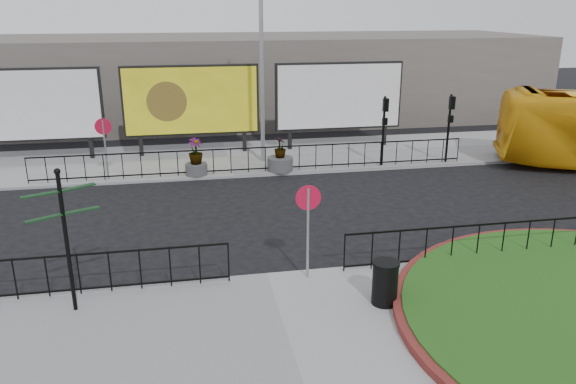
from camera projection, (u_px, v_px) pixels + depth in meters
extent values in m
plane|color=black|center=(267.00, 277.00, 14.66)|extent=(90.00, 90.00, 0.00)
cube|color=gray|center=(228.00, 158.00, 25.83)|extent=(44.00, 6.00, 0.12)
cylinder|color=gray|center=(106.00, 150.00, 22.13)|extent=(0.07, 0.07, 2.40)
cylinder|color=#A80B2A|center=(103.00, 127.00, 21.83)|extent=(0.64, 0.03, 0.64)
cylinder|color=white|center=(103.00, 126.00, 21.85)|extent=(0.50, 0.03, 0.50)
cylinder|color=gray|center=(308.00, 234.00, 14.05)|extent=(0.07, 0.07, 2.40)
cylinder|color=#A80B2A|center=(308.00, 198.00, 13.75)|extent=(0.64, 0.03, 0.64)
cylinder|color=white|center=(308.00, 198.00, 13.77)|extent=(0.50, 0.03, 0.50)
cube|color=black|center=(91.00, 147.00, 25.52)|extent=(0.18, 0.18, 1.00)
cube|color=black|center=(29.00, 105.00, 24.46)|extent=(6.20, 0.25, 3.20)
cube|color=silver|center=(28.00, 106.00, 24.31)|extent=(6.00, 0.06, 3.00)
cube|color=black|center=(141.00, 145.00, 25.90)|extent=(0.18, 0.18, 1.00)
cube|color=black|center=(245.00, 141.00, 26.74)|extent=(0.18, 0.18, 1.00)
cube|color=black|center=(191.00, 100.00, 25.69)|extent=(6.20, 0.25, 3.20)
cube|color=yellow|center=(191.00, 101.00, 25.54)|extent=(6.00, 0.06, 3.00)
cube|color=black|center=(290.00, 139.00, 27.13)|extent=(0.18, 0.18, 1.00)
cube|color=black|center=(384.00, 135.00, 27.97)|extent=(0.18, 0.18, 1.00)
cube|color=black|center=(339.00, 96.00, 26.92)|extent=(6.20, 0.25, 3.20)
cube|color=silver|center=(340.00, 96.00, 26.77)|extent=(6.00, 0.06, 3.00)
cylinder|color=gray|center=(262.00, 58.00, 23.72)|extent=(0.18, 0.18, 9.00)
cylinder|color=black|center=(383.00, 131.00, 24.05)|extent=(0.10, 0.10, 3.00)
cube|color=black|center=(386.00, 105.00, 23.58)|extent=(0.22, 0.18, 0.55)
cube|color=black|center=(385.00, 121.00, 23.80)|extent=(0.20, 0.16, 0.30)
cylinder|color=black|center=(448.00, 129.00, 24.58)|extent=(0.10, 0.10, 3.00)
cube|color=black|center=(452.00, 103.00, 24.10)|extent=(0.22, 0.18, 0.55)
cube|color=black|center=(451.00, 119.00, 24.33)|extent=(0.20, 0.16, 0.30)
cube|color=#605954|center=(213.00, 78.00, 34.38)|extent=(40.00, 10.00, 5.00)
cylinder|color=black|center=(67.00, 244.00, 12.37)|extent=(0.09, 0.09, 3.25)
sphere|color=black|center=(57.00, 171.00, 11.84)|extent=(0.14, 0.14, 0.14)
cube|color=black|center=(40.00, 195.00, 11.76)|extent=(0.75, 0.44, 0.03)
cube|color=black|center=(78.00, 187.00, 12.25)|extent=(0.72, 0.53, 0.03)
cube|color=black|center=(44.00, 218.00, 11.90)|extent=(0.73, 0.50, 0.03)
cube|color=black|center=(82.00, 210.00, 12.37)|extent=(0.75, 0.44, 0.03)
cylinder|color=black|center=(385.00, 284.00, 13.00)|extent=(0.59, 0.59, 0.99)
cylinder|color=black|center=(386.00, 263.00, 12.83)|extent=(0.64, 0.64, 0.07)
cylinder|color=#4C4C4F|center=(196.00, 169.00, 23.05)|extent=(0.90, 0.90, 0.47)
imported|color=#224713|center=(195.00, 151.00, 22.81)|extent=(0.82, 0.82, 1.06)
cylinder|color=#4C4C4F|center=(280.00, 164.00, 23.65)|extent=(1.08, 1.08, 0.56)
imported|color=#224713|center=(280.00, 147.00, 23.42)|extent=(0.68, 0.68, 0.88)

